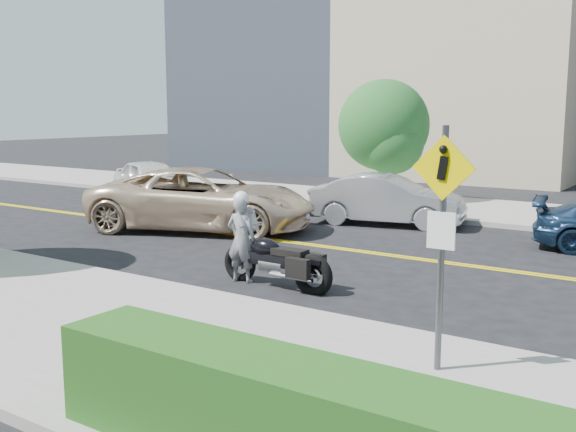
{
  "coord_description": "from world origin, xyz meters",
  "views": [
    {
      "loc": [
        7.12,
        -13.91,
        3.33
      ],
      "look_at": [
        -0.42,
        -2.78,
        1.2
      ],
      "focal_mm": 42.0,
      "sensor_mm": 36.0,
      "label": 1
    }
  ],
  "objects_px": {
    "motorcyclist": "(242,237)",
    "motorcycle": "(276,249)",
    "suv": "(202,199)",
    "parked_car_silver": "(387,200)",
    "parked_car_white": "(151,180)",
    "pedestrian_sign": "(442,225)"
  },
  "relations": [
    {
      "from": "motorcyclist",
      "to": "motorcycle",
      "type": "height_order",
      "value": "motorcyclist"
    },
    {
      "from": "suv",
      "to": "motorcyclist",
      "type": "bearing_deg",
      "value": -152.42
    },
    {
      "from": "motorcyclist",
      "to": "motorcycle",
      "type": "distance_m",
      "value": 0.79
    },
    {
      "from": "motorcycle",
      "to": "parked_car_silver",
      "type": "bearing_deg",
      "value": 101.11
    },
    {
      "from": "parked_car_white",
      "to": "motorcycle",
      "type": "bearing_deg",
      "value": -100.02
    },
    {
      "from": "motorcycle",
      "to": "parked_car_white",
      "type": "bearing_deg",
      "value": 146.64
    },
    {
      "from": "pedestrian_sign",
      "to": "suv",
      "type": "height_order",
      "value": "pedestrian_sign"
    },
    {
      "from": "pedestrian_sign",
      "to": "parked_car_white",
      "type": "height_order",
      "value": "pedestrian_sign"
    },
    {
      "from": "pedestrian_sign",
      "to": "motorcyclist",
      "type": "xyz_separation_m",
      "value": [
        -5.0,
        2.49,
        -1.07
      ]
    },
    {
      "from": "motorcyclist",
      "to": "motorcycle",
      "type": "xyz_separation_m",
      "value": [
        0.76,
        0.08,
        -0.16
      ]
    },
    {
      "from": "parked_car_silver",
      "to": "pedestrian_sign",
      "type": "bearing_deg",
      "value": -164.0
    },
    {
      "from": "parked_car_white",
      "to": "suv",
      "type": "bearing_deg",
      "value": -97.88
    },
    {
      "from": "motorcycle",
      "to": "parked_car_silver",
      "type": "relative_size",
      "value": 0.54
    },
    {
      "from": "suv",
      "to": "parked_car_white",
      "type": "height_order",
      "value": "suv"
    },
    {
      "from": "pedestrian_sign",
      "to": "parked_car_white",
      "type": "distance_m",
      "value": 18.08
    },
    {
      "from": "pedestrian_sign",
      "to": "parked_car_silver",
      "type": "relative_size",
      "value": 0.67
    },
    {
      "from": "motorcyclist",
      "to": "parked_car_white",
      "type": "bearing_deg",
      "value": -44.59
    },
    {
      "from": "parked_car_silver",
      "to": "motorcyclist",
      "type": "bearing_deg",
      "value": 171.41
    },
    {
      "from": "pedestrian_sign",
      "to": "motorcyclist",
      "type": "distance_m",
      "value": 5.69
    },
    {
      "from": "pedestrian_sign",
      "to": "parked_car_silver",
      "type": "distance_m",
      "value": 11.6
    },
    {
      "from": "motorcyclist",
      "to": "suv",
      "type": "bearing_deg",
      "value": -49.46
    },
    {
      "from": "suv",
      "to": "parked_car_silver",
      "type": "relative_size",
      "value": 1.4
    }
  ]
}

